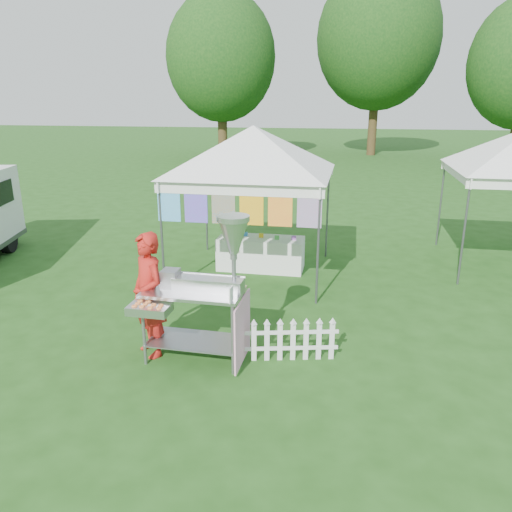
# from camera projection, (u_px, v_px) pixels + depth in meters

# --- Properties ---
(ground) EXTENTS (120.00, 120.00, 0.00)m
(ground) POSITION_uv_depth(u_px,v_px,m) (206.00, 351.00, 7.20)
(ground) COLOR #1E4814
(ground) RESTS_ON ground
(canopy_main) EXTENTS (4.24, 4.24, 3.45)m
(canopy_main) POSITION_uv_depth(u_px,v_px,m) (253.00, 126.00, 9.58)
(canopy_main) COLOR #59595E
(canopy_main) RESTS_ON ground
(tree_left) EXTENTS (6.40, 6.40, 9.53)m
(tree_left) POSITION_uv_depth(u_px,v_px,m) (221.00, 57.00, 29.03)
(tree_left) COLOR #382914
(tree_left) RESTS_ON ground
(tree_mid) EXTENTS (7.60, 7.60, 11.52)m
(tree_mid) POSITION_uv_depth(u_px,v_px,m) (378.00, 38.00, 30.75)
(tree_mid) COLOR #382914
(tree_mid) RESTS_ON ground
(donut_cart) EXTENTS (1.50, 0.99, 2.06)m
(donut_cart) POSITION_uv_depth(u_px,v_px,m) (208.00, 278.00, 6.57)
(donut_cart) COLOR gray
(donut_cart) RESTS_ON ground
(vendor) EXTENTS (0.77, 0.75, 1.77)m
(vendor) POSITION_uv_depth(u_px,v_px,m) (149.00, 295.00, 6.89)
(vendor) COLOR #B21C16
(vendor) RESTS_ON ground
(picket_fence) EXTENTS (1.41, 0.36, 0.56)m
(picket_fence) POSITION_uv_depth(u_px,v_px,m) (286.00, 341.00, 6.87)
(picket_fence) COLOR white
(picket_fence) RESTS_ON ground
(display_table) EXTENTS (1.80, 0.70, 0.69)m
(display_table) POSITION_uv_depth(u_px,v_px,m) (261.00, 254.00, 10.59)
(display_table) COLOR white
(display_table) RESTS_ON ground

